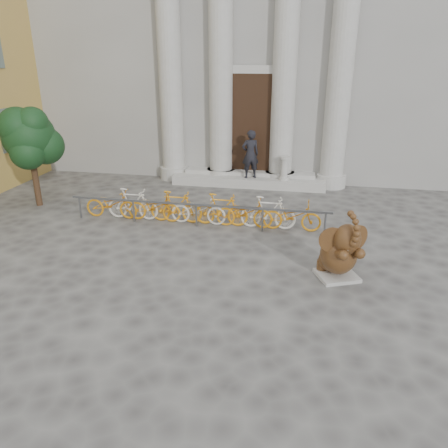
% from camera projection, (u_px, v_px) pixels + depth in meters
% --- Properties ---
extents(ground, '(80.00, 80.00, 0.00)m').
position_uv_depth(ground, '(185.00, 313.00, 8.87)').
color(ground, '#474442').
rests_on(ground, ground).
extents(classical_building, '(22.00, 10.70, 12.00)m').
position_uv_depth(classical_building, '(268.00, 28.00, 20.32)').
color(classical_building, gray).
rests_on(classical_building, ground).
extents(entrance_steps, '(6.00, 1.20, 0.36)m').
position_uv_depth(entrance_steps, '(249.00, 180.00, 17.39)').
color(entrance_steps, '#A8A59E').
rests_on(entrance_steps, ground).
extents(elephant_statue, '(1.20, 1.41, 1.77)m').
position_uv_depth(elephant_statue, '(340.00, 253.00, 10.02)').
color(elephant_statue, '#A8A59E').
rests_on(elephant_statue, ground).
extents(bike_rack, '(8.00, 0.53, 1.00)m').
position_uv_depth(bike_rack, '(198.00, 208.00, 13.33)').
color(bike_rack, slate).
rests_on(bike_rack, ground).
extents(tree, '(1.93, 1.76, 3.35)m').
position_uv_depth(tree, '(29.00, 138.00, 14.27)').
color(tree, '#332114').
rests_on(tree, ground).
extents(pedestrian, '(0.80, 0.68, 1.86)m').
position_uv_depth(pedestrian, '(250.00, 154.00, 16.77)').
color(pedestrian, black).
rests_on(pedestrian, entrance_steps).
extents(balustrade_post, '(0.37, 0.37, 0.91)m').
position_uv_depth(balustrade_post, '(284.00, 169.00, 16.65)').
color(balustrade_post, '#A8A59E').
rests_on(balustrade_post, entrance_steps).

